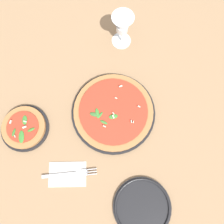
{
  "coord_description": "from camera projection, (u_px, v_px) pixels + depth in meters",
  "views": [
    {
      "loc": [
        0.0,
        -0.21,
        0.84
      ],
      "look_at": [
        -0.0,
        -0.0,
        0.03
      ],
      "focal_mm": 35.0,
      "sensor_mm": 36.0,
      "label": 1
    }
  ],
  "objects": [
    {
      "name": "fork",
      "position": [
        68.0,
        174.0,
        0.8
      ],
      "size": [
        0.2,
        0.04,
        0.0
      ],
      "rotation": [
        0.0,
        0.0,
        0.13
      ],
      "color": "silver",
      "rests_on": "ground_plane"
    },
    {
      "name": "side_plate_white",
      "position": [
        141.0,
        207.0,
        0.77
      ],
      "size": [
        0.21,
        0.21,
        0.02
      ],
      "color": "black",
      "rests_on": "ground_plane"
    },
    {
      "name": "wine_glass",
      "position": [
        121.0,
        25.0,
        0.84
      ],
      "size": [
        0.09,
        0.09,
        0.15
      ],
      "color": "white",
      "rests_on": "ground_plane"
    },
    {
      "name": "pizza_arugula_main",
      "position": [
        112.0,
        113.0,
        0.85
      ],
      "size": [
        0.33,
        0.33,
        0.05
      ],
      "color": "black",
      "rests_on": "ground_plane"
    },
    {
      "name": "pizza_personal_side",
      "position": [
        23.0,
        128.0,
        0.83
      ],
      "size": [
        0.18,
        0.18,
        0.05
      ],
      "color": "black",
      "rests_on": "ground_plane"
    },
    {
      "name": "ground_plane",
      "position": [
        112.0,
        113.0,
        0.86
      ],
      "size": [
        6.0,
        6.0,
        0.0
      ],
      "primitive_type": "plane",
      "color": "#9E7A56"
    },
    {
      "name": "napkin",
      "position": [
        66.0,
        174.0,
        0.8
      ],
      "size": [
        0.14,
        0.1,
        0.01
      ],
      "rotation": [
        0.0,
        0.0,
        0.05
      ],
      "color": "silver",
      "rests_on": "ground_plane"
    }
  ]
}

